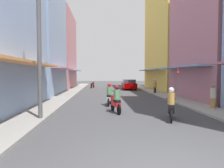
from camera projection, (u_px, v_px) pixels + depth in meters
The scene contains 16 objects.
ground_plane at pixel (115, 96), 21.23m from camera, with size 91.13×91.13×0.00m, color #424244.
sidewalk_left at pixel (66, 95), 20.95m from camera, with size 1.76×49.42×0.12m, color gray.
sidewalk_right at pixel (163, 95), 21.50m from camera, with size 1.76×49.42×0.12m, color #ADA89E.
building_left_mid at pixel (30, 10), 21.61m from camera, with size 7.05×8.93×17.88m.
building_left_far at pixel (53, 51), 32.20m from camera, with size 7.05×10.00×11.56m.
building_right_mid at pixel (222, 35), 17.65m from camera, with size 7.05×9.18×11.06m.
building_right_far at pixel (175, 32), 28.51m from camera, with size 7.05×11.72×16.15m.
motorbike_red at pixel (116, 100), 11.74m from camera, with size 0.64×1.78×1.58m.
motorbike_silver at pixel (110, 95), 14.54m from camera, with size 0.59×1.80×1.58m.
motorbike_black at pixel (171, 105), 9.87m from camera, with size 0.73×1.75×1.58m.
motorbike_maroon at pixel (93, 85), 32.97m from camera, with size 0.68×1.77×0.96m.
parked_car at pixel (129, 84), 29.26m from camera, with size 1.81×4.12×1.45m.
pedestrian_foreground at pixel (213, 97), 12.68m from camera, with size 0.34×0.34×1.59m.
pedestrian_far at pixel (155, 85), 22.77m from camera, with size 0.44×0.44×1.68m.
utility_pole at pixel (39, 35), 9.58m from camera, with size 0.20×1.20×7.83m.
street_sign_no_entry at pixel (178, 81), 15.27m from camera, with size 0.07×0.60×2.65m.
Camera 1 is at (-1.49, -4.39, 2.19)m, focal length 33.18 mm.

